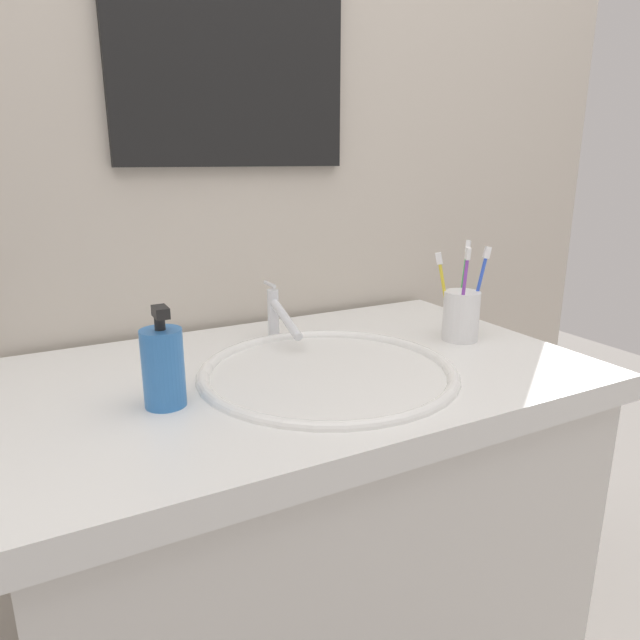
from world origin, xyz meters
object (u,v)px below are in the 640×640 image
(wall_mirror, at_px, (231,49))
(toothbrush_blue, at_px, (479,286))
(faucet, at_px, (278,314))
(soap_dispenser, at_px, (163,366))
(toothbrush_purple, at_px, (464,289))
(toothbrush_green, at_px, (463,281))
(toothbrush_yellow, at_px, (444,289))
(toothbrush_cup, at_px, (461,316))

(wall_mirror, bearing_deg, toothbrush_blue, -41.14)
(faucet, height_order, soap_dispenser, soap_dispenser)
(toothbrush_purple, distance_m, wall_mirror, 0.68)
(toothbrush_green, bearing_deg, faucet, 159.64)
(wall_mirror, bearing_deg, toothbrush_yellow, -42.83)
(toothbrush_green, height_order, toothbrush_purple, same)
(toothbrush_green, bearing_deg, toothbrush_yellow, -168.59)
(toothbrush_blue, distance_m, toothbrush_yellow, 0.07)
(faucet, height_order, toothbrush_cup, faucet)
(wall_mirror, bearing_deg, toothbrush_purple, -46.25)
(toothbrush_purple, height_order, toothbrush_yellow, toothbrush_purple)
(faucet, bearing_deg, wall_mirror, 98.28)
(toothbrush_blue, bearing_deg, soap_dispenser, -177.10)
(toothbrush_purple, bearing_deg, wall_mirror, 133.75)
(toothbrush_cup, xyz_separation_m, toothbrush_yellow, (-0.03, 0.03, 0.05))
(faucet, relative_size, soap_dispenser, 1.04)
(faucet, xyz_separation_m, toothbrush_green, (0.37, -0.14, 0.06))
(soap_dispenser, bearing_deg, toothbrush_yellow, 6.59)
(toothbrush_cup, bearing_deg, faucet, 152.39)
(faucet, distance_m, toothbrush_cup, 0.38)
(toothbrush_green, xyz_separation_m, toothbrush_purple, (-0.05, -0.06, 0.00))
(faucet, xyz_separation_m, soap_dispenser, (-0.29, -0.22, 0.01))
(toothbrush_blue, bearing_deg, toothbrush_cup, 163.07)
(toothbrush_cup, height_order, toothbrush_green, toothbrush_green)
(toothbrush_green, relative_size, toothbrush_purple, 1.00)
(toothbrush_purple, relative_size, toothbrush_yellow, 1.10)
(toothbrush_purple, bearing_deg, toothbrush_green, 48.69)
(faucet, relative_size, toothbrush_cup, 1.60)
(faucet, xyz_separation_m, toothbrush_blue, (0.37, -0.19, 0.06))
(toothbrush_green, distance_m, toothbrush_purple, 0.08)
(toothbrush_purple, xyz_separation_m, soap_dispenser, (-0.61, -0.02, -0.05))
(faucet, distance_m, toothbrush_green, 0.40)
(toothbrush_green, bearing_deg, toothbrush_purple, -131.31)
(toothbrush_yellow, distance_m, wall_mirror, 0.66)
(toothbrush_cup, bearing_deg, toothbrush_purple, -128.76)
(toothbrush_purple, xyz_separation_m, wall_mirror, (-0.34, 0.36, 0.47))
(toothbrush_green, bearing_deg, toothbrush_blue, -92.14)
(soap_dispenser, relative_size, wall_mirror, 0.32)
(toothbrush_green, distance_m, toothbrush_yellow, 0.07)
(toothbrush_blue, relative_size, wall_mirror, 0.38)
(toothbrush_yellow, bearing_deg, toothbrush_purple, -79.40)
(toothbrush_yellow, relative_size, wall_mirror, 0.35)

